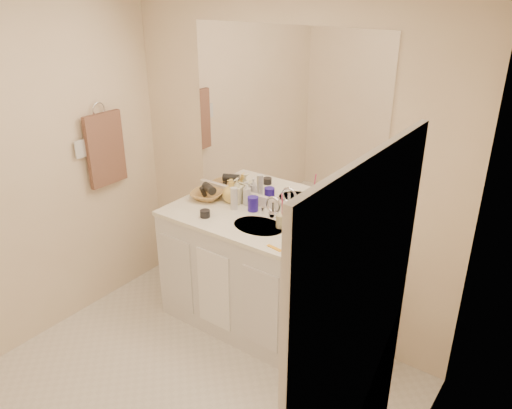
% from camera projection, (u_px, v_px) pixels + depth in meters
% --- Properties ---
extents(wall_back, '(2.60, 0.02, 2.40)m').
position_uv_depth(wall_back, '(283.00, 170.00, 3.49)').
color(wall_back, '#F7E1C1').
rests_on(wall_back, floor).
extents(wall_left, '(0.02, 2.60, 2.40)m').
position_uv_depth(wall_left, '(4.00, 185.00, 3.22)').
color(wall_left, '#F7E1C1').
rests_on(wall_left, floor).
extents(wall_right, '(0.02, 2.60, 2.40)m').
position_uv_depth(wall_right, '(388.00, 340.00, 1.83)').
color(wall_right, '#F7E1C1').
rests_on(wall_right, floor).
extents(vanity_cabinet, '(1.50, 0.55, 0.85)m').
position_uv_depth(vanity_cabinet, '(260.00, 281.00, 3.60)').
color(vanity_cabinet, silver).
rests_on(vanity_cabinet, floor).
extents(countertop, '(1.52, 0.57, 0.03)m').
position_uv_depth(countertop, '(260.00, 227.00, 3.42)').
color(countertop, white).
rests_on(countertop, vanity_cabinet).
extents(backsplash, '(1.52, 0.03, 0.08)m').
position_uv_depth(backsplash, '(281.00, 207.00, 3.59)').
color(backsplash, white).
rests_on(backsplash, countertop).
extents(sink_basin, '(0.37, 0.37, 0.02)m').
position_uv_depth(sink_basin, '(259.00, 227.00, 3.40)').
color(sink_basin, beige).
rests_on(sink_basin, countertop).
extents(faucet, '(0.02, 0.02, 0.11)m').
position_uv_depth(faucet, '(273.00, 209.00, 3.51)').
color(faucet, silver).
rests_on(faucet, countertop).
extents(mirror, '(1.48, 0.01, 1.20)m').
position_uv_depth(mirror, '(284.00, 119.00, 3.33)').
color(mirror, white).
rests_on(mirror, wall_back).
extents(blue_mug, '(0.10, 0.10, 0.11)m').
position_uv_depth(blue_mug, '(253.00, 204.00, 3.60)').
color(blue_mug, '#2818A5').
rests_on(blue_mug, countertop).
extents(tan_cup, '(0.08, 0.08, 0.09)m').
position_uv_depth(tan_cup, '(281.00, 221.00, 3.36)').
color(tan_cup, tan).
rests_on(tan_cup, countertop).
extents(toothbrush, '(0.02, 0.04, 0.21)m').
position_uv_depth(toothbrush, '(282.00, 207.00, 3.31)').
color(toothbrush, '#E23B71').
rests_on(toothbrush, tan_cup).
extents(mouthwash_bottle, '(0.09, 0.09, 0.17)m').
position_uv_depth(mouthwash_bottle, '(311.00, 221.00, 3.27)').
color(mouthwash_bottle, '#0E7CB0').
rests_on(mouthwash_bottle, countertop).
extents(clear_pump_bottle, '(0.06, 0.06, 0.15)m').
position_uv_depth(clear_pump_bottle, '(336.00, 227.00, 3.21)').
color(clear_pump_bottle, silver).
rests_on(clear_pump_bottle, countertop).
extents(soap_dish, '(0.13, 0.12, 0.01)m').
position_uv_depth(soap_dish, '(305.00, 253.00, 3.04)').
color(soap_dish, white).
rests_on(soap_dish, countertop).
extents(green_soap, '(0.09, 0.08, 0.03)m').
position_uv_depth(green_soap, '(305.00, 251.00, 3.04)').
color(green_soap, '#7CD834').
rests_on(green_soap, soap_dish).
extents(orange_comb, '(0.12, 0.04, 0.00)m').
position_uv_depth(orange_comb, '(274.00, 248.00, 3.11)').
color(orange_comb, '#FFA61A').
rests_on(orange_comb, countertop).
extents(dark_jar, '(0.09, 0.09, 0.05)m').
position_uv_depth(dark_jar, '(205.00, 214.00, 3.52)').
color(dark_jar, black).
rests_on(dark_jar, countertop).
extents(extra_white_bottle, '(0.06, 0.06, 0.17)m').
position_uv_depth(extra_white_bottle, '(234.00, 199.00, 3.61)').
color(extra_white_bottle, silver).
rests_on(extra_white_bottle, countertop).
extents(soap_bottle_white, '(0.09, 0.09, 0.18)m').
position_uv_depth(soap_bottle_white, '(247.00, 193.00, 3.69)').
color(soap_bottle_white, silver).
rests_on(soap_bottle_white, countertop).
extents(soap_bottle_cream, '(0.10, 0.10, 0.19)m').
position_uv_depth(soap_bottle_cream, '(237.00, 190.00, 3.72)').
color(soap_bottle_cream, '#F5F3C8').
rests_on(soap_bottle_cream, countertop).
extents(soap_bottle_yellow, '(0.18, 0.18, 0.18)m').
position_uv_depth(soap_bottle_yellow, '(231.00, 191.00, 3.73)').
color(soap_bottle_yellow, '#EFC95D').
rests_on(soap_bottle_yellow, countertop).
extents(wicker_basket, '(0.30, 0.30, 0.06)m').
position_uv_depth(wicker_basket, '(207.00, 195.00, 3.81)').
color(wicker_basket, '#B18447').
rests_on(wicker_basket, countertop).
extents(hair_dryer, '(0.15, 0.11, 0.07)m').
position_uv_depth(hair_dryer, '(209.00, 188.00, 3.77)').
color(hair_dryer, black).
rests_on(hair_dryer, wicker_basket).
extents(towel_ring, '(0.01, 0.11, 0.11)m').
position_uv_depth(towel_ring, '(99.00, 109.00, 3.63)').
color(towel_ring, silver).
rests_on(towel_ring, wall_left).
extents(hand_towel, '(0.04, 0.32, 0.55)m').
position_uv_depth(hand_towel, '(105.00, 149.00, 3.74)').
color(hand_towel, '#51352B').
rests_on(hand_towel, towel_ring).
extents(switch_plate, '(0.01, 0.08, 0.13)m').
position_uv_depth(switch_plate, '(80.00, 149.00, 3.59)').
color(switch_plate, silver).
rests_on(switch_plate, wall_left).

